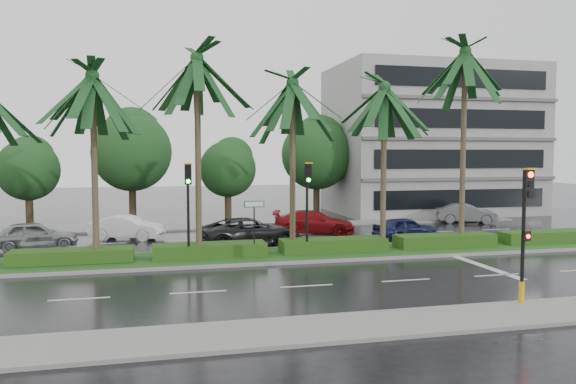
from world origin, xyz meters
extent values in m
plane|color=black|center=(0.00, 0.00, 0.00)|extent=(120.00, 120.00, 0.00)
cube|color=slate|center=(0.00, -10.20, 0.06)|extent=(40.00, 2.40, 0.12)
cube|color=slate|center=(0.00, 12.00, 0.06)|extent=(40.00, 2.00, 0.12)
cube|color=gray|center=(0.00, 1.00, 0.07)|extent=(36.00, 4.00, 0.14)
cube|color=#244D19|center=(0.00, 1.00, 0.14)|extent=(35.60, 3.70, 0.02)
cube|color=#214513|center=(-9.00, 1.00, 0.45)|extent=(5.20, 1.40, 0.60)
cube|color=#214513|center=(-3.00, 1.00, 0.45)|extent=(5.20, 1.40, 0.60)
cube|color=#214513|center=(3.00, 1.00, 0.45)|extent=(5.20, 1.40, 0.60)
cube|color=#214513|center=(9.00, 1.00, 0.45)|extent=(5.20, 1.40, 0.60)
cube|color=#214513|center=(15.00, 1.00, 0.45)|extent=(5.20, 1.40, 0.60)
cube|color=silver|center=(-12.00, 7.00, 0.01)|extent=(2.00, 0.12, 0.01)
cube|color=silver|center=(-8.00, -5.00, 0.01)|extent=(2.00, 0.12, 0.01)
cube|color=silver|center=(-8.00, 7.00, 0.01)|extent=(2.00, 0.12, 0.01)
cube|color=silver|center=(-4.00, -5.00, 0.01)|extent=(2.00, 0.12, 0.01)
cube|color=silver|center=(-4.00, 7.00, 0.01)|extent=(2.00, 0.12, 0.01)
cube|color=silver|center=(0.00, -5.00, 0.01)|extent=(2.00, 0.12, 0.01)
cube|color=silver|center=(0.00, 7.00, 0.01)|extent=(2.00, 0.12, 0.01)
cube|color=silver|center=(4.00, -5.00, 0.01)|extent=(2.00, 0.12, 0.01)
cube|color=silver|center=(4.00, 7.00, 0.01)|extent=(2.00, 0.12, 0.01)
cube|color=silver|center=(8.00, -5.00, 0.01)|extent=(2.00, 0.12, 0.01)
cube|color=silver|center=(8.00, 7.00, 0.01)|extent=(2.00, 0.12, 0.01)
cube|color=silver|center=(12.00, 7.00, 0.01)|extent=(2.00, 0.12, 0.01)
cube|color=silver|center=(16.00, 7.00, 0.01)|extent=(2.00, 0.12, 0.01)
cube|color=silver|center=(8.50, -3.00, 0.01)|extent=(0.40, 6.00, 0.01)
cylinder|color=#3C3122|center=(-8.00, 1.10, 4.23)|extent=(0.28, 0.28, 8.16)
cylinder|color=#3C3122|center=(-8.00, 1.10, 0.37)|extent=(0.40, 0.40, 0.44)
cylinder|color=#3C3122|center=(-3.50, 0.90, 4.68)|extent=(0.28, 0.28, 9.07)
cylinder|color=#3C3122|center=(-3.50, 0.90, 0.37)|extent=(0.40, 0.40, 0.44)
cylinder|color=#3C3122|center=(1.00, 1.20, 4.21)|extent=(0.28, 0.28, 8.11)
cylinder|color=#3C3122|center=(1.00, 1.20, 0.37)|extent=(0.40, 0.40, 0.44)
cylinder|color=#3C3122|center=(5.50, 0.80, 4.15)|extent=(0.28, 0.28, 7.99)
cylinder|color=#3C3122|center=(5.50, 0.80, 0.37)|extent=(0.40, 0.40, 0.44)
cylinder|color=#3C3122|center=(10.00, 1.10, 5.12)|extent=(0.28, 0.28, 9.95)
cylinder|color=#3C3122|center=(10.00, 1.10, 0.37)|extent=(0.40, 0.40, 0.44)
cylinder|color=black|center=(6.00, -9.30, 1.82)|extent=(0.12, 0.12, 3.40)
cube|color=black|center=(6.00, -9.48, 3.97)|extent=(0.30, 0.18, 0.90)
cube|color=gold|center=(6.00, -9.60, 4.45)|extent=(0.34, 0.12, 0.06)
cylinder|color=#FF0C05|center=(6.00, -9.58, 4.27)|extent=(0.18, 0.04, 0.18)
cylinder|color=black|center=(6.00, -9.58, 3.97)|extent=(0.18, 0.04, 0.18)
cylinder|color=black|center=(6.00, -9.58, 3.67)|extent=(0.18, 0.04, 0.18)
cylinder|color=gold|center=(6.00, -9.30, 0.47)|extent=(0.18, 0.18, 0.70)
cube|color=black|center=(6.00, -9.46, 2.32)|extent=(0.22, 0.16, 0.32)
cylinder|color=#FF0C05|center=(6.00, -9.55, 2.32)|extent=(0.12, 0.03, 0.12)
cylinder|color=black|center=(-4.00, 0.40, 1.85)|extent=(0.12, 0.12, 3.40)
cube|color=black|center=(-4.00, 0.22, 4.00)|extent=(0.30, 0.18, 0.90)
cube|color=gold|center=(-4.00, 0.10, 4.48)|extent=(0.34, 0.12, 0.06)
cylinder|color=black|center=(-4.00, 0.12, 4.30)|extent=(0.18, 0.04, 0.18)
cylinder|color=black|center=(-4.00, 0.12, 4.00)|extent=(0.18, 0.04, 0.18)
cylinder|color=#0CE519|center=(-4.00, 0.12, 3.70)|extent=(0.18, 0.04, 0.18)
cylinder|color=black|center=(1.50, 0.40, 1.85)|extent=(0.12, 0.12, 3.40)
cube|color=black|center=(1.50, 0.22, 4.00)|extent=(0.30, 0.18, 0.90)
cube|color=gold|center=(1.50, 0.10, 4.48)|extent=(0.34, 0.12, 0.06)
cylinder|color=black|center=(1.50, 0.12, 4.30)|extent=(0.18, 0.04, 0.18)
cylinder|color=black|center=(1.50, 0.12, 4.00)|extent=(0.18, 0.04, 0.18)
cylinder|color=#0CE519|center=(1.50, 0.12, 3.70)|extent=(0.18, 0.04, 0.18)
cylinder|color=black|center=(-1.00, 0.50, 1.45)|extent=(0.06, 0.06, 2.60)
cube|color=#0C5926|center=(-1.00, 0.47, 2.60)|extent=(0.95, 0.04, 0.30)
cube|color=white|center=(-1.00, 0.45, 2.60)|extent=(0.85, 0.01, 0.22)
cylinder|color=#322816|center=(-14.00, 17.50, 1.04)|extent=(0.52, 0.52, 2.09)
sphere|color=#163C1C|center=(-14.00, 17.50, 3.76)|extent=(4.29, 4.29, 4.29)
sphere|color=#163C1C|center=(-14.00, 17.80, 4.59)|extent=(3.22, 3.22, 3.22)
cylinder|color=#322816|center=(-7.00, 17.50, 1.40)|extent=(0.52, 0.52, 2.79)
sphere|color=#163C1C|center=(-7.00, 17.50, 5.03)|extent=(5.74, 5.74, 5.74)
sphere|color=#163C1C|center=(-7.00, 17.80, 6.14)|extent=(4.31, 4.31, 4.31)
cylinder|color=#322816|center=(0.00, 17.50, 1.04)|extent=(0.52, 0.52, 2.08)
sphere|color=#163C1C|center=(0.00, 17.50, 3.74)|extent=(4.27, 4.27, 4.27)
sphere|color=#163C1C|center=(0.00, 17.80, 4.57)|extent=(3.20, 3.20, 3.20)
cylinder|color=#322816|center=(7.00, 17.50, 1.34)|extent=(0.52, 0.52, 2.68)
sphere|color=#163C1C|center=(7.00, 17.50, 4.82)|extent=(5.51, 5.51, 5.51)
sphere|color=#163C1C|center=(7.00, 17.80, 5.90)|extent=(4.14, 4.14, 4.14)
cylinder|color=#322816|center=(14.00, 17.50, 1.20)|extent=(0.52, 0.52, 2.40)
sphere|color=#163C1C|center=(14.00, 17.50, 4.32)|extent=(4.93, 4.93, 4.93)
sphere|color=#163C1C|center=(14.00, 17.80, 5.28)|extent=(3.70, 3.70, 3.70)
cube|color=gray|center=(17.00, 18.00, 6.00)|extent=(16.00, 10.00, 12.00)
imported|color=gray|center=(-11.50, 5.95, 0.73)|extent=(2.53, 4.54, 1.46)
imported|color=white|center=(-7.00, 8.31, 0.69)|extent=(2.84, 4.40, 1.37)
imported|color=black|center=(-0.50, 4.59, 0.74)|extent=(3.37, 5.71, 1.49)
imported|color=maroon|center=(4.00, 7.83, 0.72)|extent=(3.45, 5.33, 1.44)
imported|color=#161D43|center=(8.50, 4.60, 0.64)|extent=(2.00, 3.93, 1.28)
imported|color=slate|center=(16.00, 10.50, 0.68)|extent=(2.84, 4.39, 1.37)
camera|label=1|loc=(-5.48, -24.84, 4.95)|focal=35.00mm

